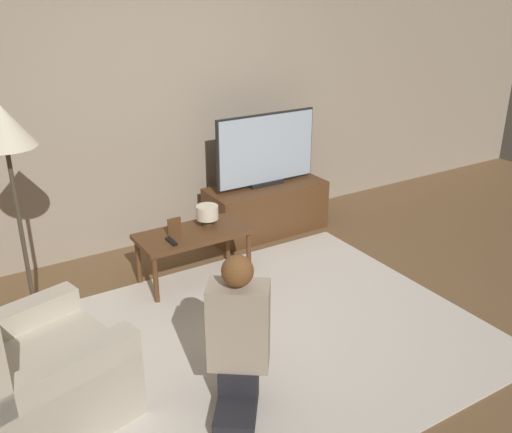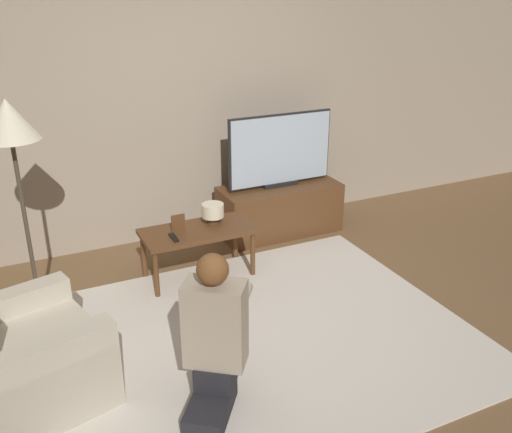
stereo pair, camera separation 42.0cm
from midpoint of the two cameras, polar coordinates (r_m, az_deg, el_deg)
The scene contains 12 objects.
ground_plane at distance 4.00m, azimuth -1.82°, elevation -12.18°, with size 10.00×10.00×0.00m, color brown.
wall_back at distance 5.15m, azimuth -13.00°, elevation 11.10°, with size 10.00×0.06×2.60m.
rug at distance 4.00m, azimuth -1.82°, elevation -12.09°, with size 2.85×2.35×0.02m.
tv_stand at distance 5.48m, azimuth -1.19°, elevation 0.77°, with size 1.15×0.48×0.47m.
tv at distance 5.30m, azimuth -1.26°, elevation 6.65°, with size 1.03×0.08×0.69m.
coffee_table at distance 4.59m, azimuth -8.91°, elevation -2.18°, with size 0.89×0.44×0.43m.
floor_lamp at distance 3.99m, azimuth -26.61°, elevation 6.74°, with size 0.39×0.39×1.58m.
armchair at distance 3.49m, azimuth -25.03°, elevation -14.77°, with size 1.02×0.96×0.91m.
person_kneeling at distance 3.23m, azimuth -5.57°, elevation -11.76°, with size 0.65×0.76×0.94m.
picture_frame at distance 4.50m, azimuth -10.83°, elevation -1.09°, with size 0.11×0.01×0.15m.
table_lamp at distance 4.63m, azimuth -7.50°, elevation 0.23°, with size 0.18×0.18×0.17m.
remote at distance 4.42m, azimuth -11.18°, elevation -2.52°, with size 0.04×0.15×0.02m.
Camera 1 is at (-1.80, -2.76, 2.30)m, focal length 40.00 mm.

